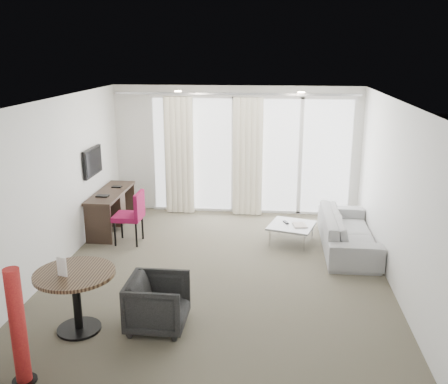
# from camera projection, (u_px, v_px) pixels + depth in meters

# --- Properties ---
(floor) EXTENTS (5.00, 6.00, 0.00)m
(floor) POSITION_uv_depth(u_px,v_px,m) (220.00, 271.00, 7.66)
(floor) COLOR #514C3D
(floor) RESTS_ON ground
(ceiling) EXTENTS (5.00, 6.00, 0.00)m
(ceiling) POSITION_uv_depth(u_px,v_px,m) (220.00, 100.00, 6.94)
(ceiling) COLOR white
(ceiling) RESTS_ON ground
(wall_left) EXTENTS (0.00, 6.00, 2.60)m
(wall_left) POSITION_uv_depth(u_px,v_px,m) (56.00, 185.00, 7.55)
(wall_left) COLOR silver
(wall_left) RESTS_ON ground
(wall_right) EXTENTS (0.00, 6.00, 2.60)m
(wall_right) POSITION_uv_depth(u_px,v_px,m) (395.00, 195.00, 7.05)
(wall_right) COLOR silver
(wall_right) RESTS_ON ground
(wall_front) EXTENTS (5.00, 0.00, 2.60)m
(wall_front) POSITION_uv_depth(u_px,v_px,m) (182.00, 281.00, 4.43)
(wall_front) COLOR silver
(wall_front) RESTS_ON ground
(window_panel) EXTENTS (4.00, 0.02, 2.38)m
(window_panel) POSITION_uv_depth(u_px,v_px,m) (251.00, 156.00, 10.15)
(window_panel) COLOR white
(window_panel) RESTS_ON ground
(window_frame) EXTENTS (4.10, 0.06, 2.44)m
(window_frame) POSITION_uv_depth(u_px,v_px,m) (251.00, 156.00, 10.13)
(window_frame) COLOR white
(window_frame) RESTS_ON ground
(curtain_left) EXTENTS (0.60, 0.20, 2.38)m
(curtain_left) POSITION_uv_depth(u_px,v_px,m) (179.00, 156.00, 10.14)
(curtain_left) COLOR white
(curtain_left) RESTS_ON ground
(curtain_right) EXTENTS (0.60, 0.20, 2.38)m
(curtain_right) POSITION_uv_depth(u_px,v_px,m) (248.00, 157.00, 10.00)
(curtain_right) COLOR white
(curtain_right) RESTS_ON ground
(curtain_track) EXTENTS (4.80, 0.04, 0.04)m
(curtain_track) POSITION_uv_depth(u_px,v_px,m) (236.00, 94.00, 9.68)
(curtain_track) COLOR #B2B2B7
(curtain_track) RESTS_ON ceiling
(downlight_a) EXTENTS (0.12, 0.12, 0.02)m
(downlight_a) POSITION_uv_depth(u_px,v_px,m) (178.00, 91.00, 8.56)
(downlight_a) COLOR #FFE0B2
(downlight_a) RESTS_ON ceiling
(downlight_b) EXTENTS (0.12, 0.12, 0.02)m
(downlight_b) POSITION_uv_depth(u_px,v_px,m) (301.00, 92.00, 8.35)
(downlight_b) COLOR #FFE0B2
(downlight_b) RESTS_ON ceiling
(desk) EXTENTS (0.49, 1.58, 0.74)m
(desk) POSITION_uv_depth(u_px,v_px,m) (112.00, 211.00, 9.36)
(desk) COLOR #2E2119
(desk) RESTS_ON floor
(tv) EXTENTS (0.05, 0.80, 0.50)m
(tv) POSITION_uv_depth(u_px,v_px,m) (93.00, 162.00, 8.91)
(tv) COLOR black
(tv) RESTS_ON wall_left
(desk_chair) EXTENTS (0.52, 0.48, 0.93)m
(desk_chair) POSITION_uv_depth(u_px,v_px,m) (128.00, 217.00, 8.69)
(desk_chair) COLOR maroon
(desk_chair) RESTS_ON floor
(round_table) EXTENTS (1.10, 1.10, 0.76)m
(round_table) POSITION_uv_depth(u_px,v_px,m) (77.00, 301.00, 5.96)
(round_table) COLOR #3D2B1C
(round_table) RESTS_ON floor
(menu_card) EXTENTS (0.13, 0.06, 0.23)m
(menu_card) POSITION_uv_depth(u_px,v_px,m) (63.00, 279.00, 5.77)
(menu_card) COLOR white
(menu_card) RESTS_ON round_table
(red_lamp) EXTENTS (0.31, 0.31, 1.26)m
(red_lamp) POSITION_uv_depth(u_px,v_px,m) (18.00, 327.00, 4.95)
(red_lamp) COLOR #A5201E
(red_lamp) RESTS_ON floor
(tub_armchair) EXTENTS (0.72, 0.70, 0.65)m
(tub_armchair) POSITION_uv_depth(u_px,v_px,m) (158.00, 303.00, 6.04)
(tub_armchair) COLOR black
(tub_armchair) RESTS_ON floor
(coffee_table) EXTENTS (0.92, 0.92, 0.33)m
(coffee_table) POSITION_uv_depth(u_px,v_px,m) (291.00, 234.00, 8.76)
(coffee_table) COLOR gray
(coffee_table) RESTS_ON floor
(remote) EXTENTS (0.11, 0.16, 0.02)m
(remote) POSITION_uv_depth(u_px,v_px,m) (286.00, 221.00, 8.80)
(remote) COLOR black
(remote) RESTS_ON coffee_table
(magazine) EXTENTS (0.26, 0.31, 0.02)m
(magazine) POSITION_uv_depth(u_px,v_px,m) (300.00, 224.00, 8.67)
(magazine) COLOR gray
(magazine) RESTS_ON coffee_table
(sofa) EXTENTS (0.84, 2.14, 0.63)m
(sofa) POSITION_uv_depth(u_px,v_px,m) (348.00, 231.00, 8.46)
(sofa) COLOR gray
(sofa) RESTS_ON floor
(terrace_slab) EXTENTS (5.60, 3.00, 0.12)m
(terrace_slab) POSITION_uv_depth(u_px,v_px,m) (253.00, 194.00, 11.94)
(terrace_slab) COLOR #4D4D50
(terrace_slab) RESTS_ON ground
(rattan_chair_a) EXTENTS (0.53, 0.53, 0.74)m
(rattan_chair_a) POSITION_uv_depth(u_px,v_px,m) (291.00, 179.00, 11.68)
(rattan_chair_a) COLOR #43291E
(rattan_chair_a) RESTS_ON terrace_slab
(rattan_chair_b) EXTENTS (0.78, 0.78, 0.88)m
(rattan_chair_b) POSITION_uv_depth(u_px,v_px,m) (316.00, 173.00, 11.89)
(rattan_chair_b) COLOR #43291E
(rattan_chair_b) RESTS_ON terrace_slab
(rattan_table) EXTENTS (0.54, 0.54, 0.47)m
(rattan_table) POSITION_uv_depth(u_px,v_px,m) (301.00, 189.00, 11.28)
(rattan_table) COLOR #43291E
(rattan_table) RESTS_ON terrace_slab
(balustrade) EXTENTS (5.50, 0.06, 1.05)m
(balustrade) POSITION_uv_depth(u_px,v_px,m) (256.00, 159.00, 13.18)
(balustrade) COLOR #B2B2B7
(balustrade) RESTS_ON terrace_slab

